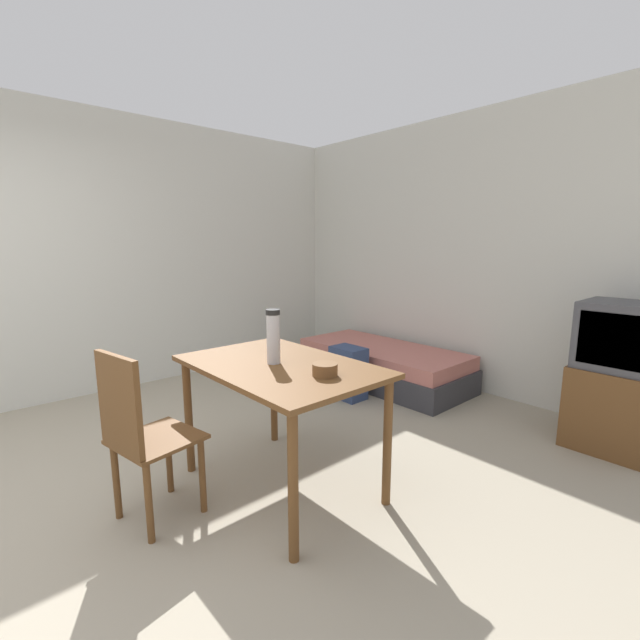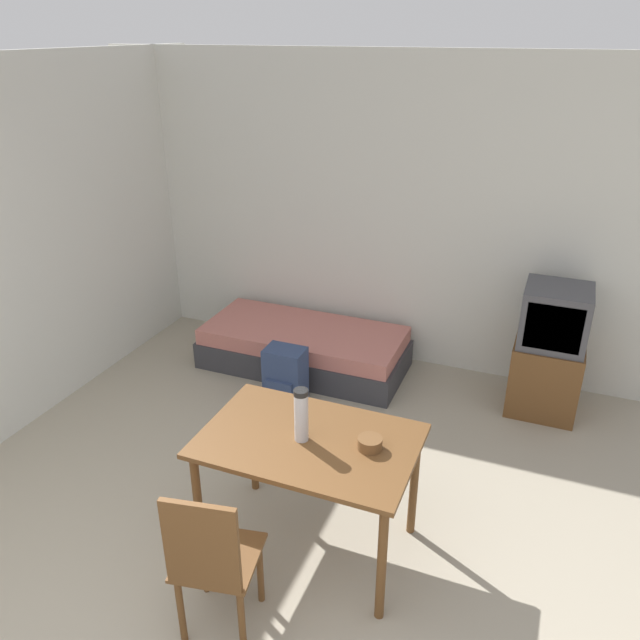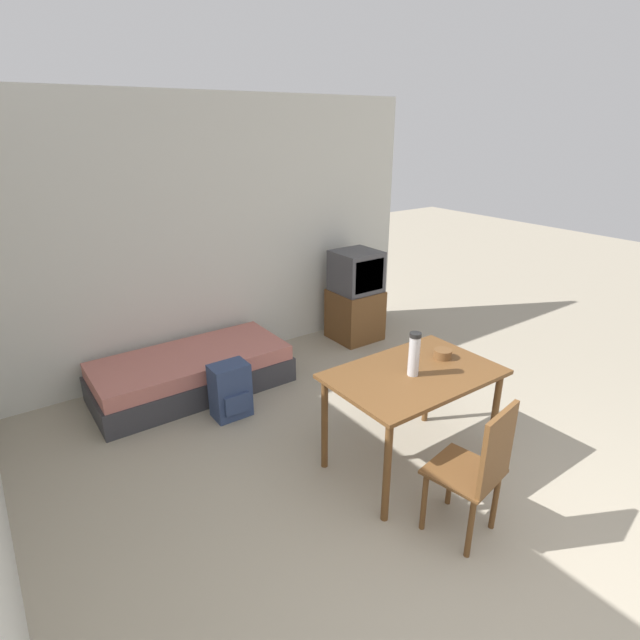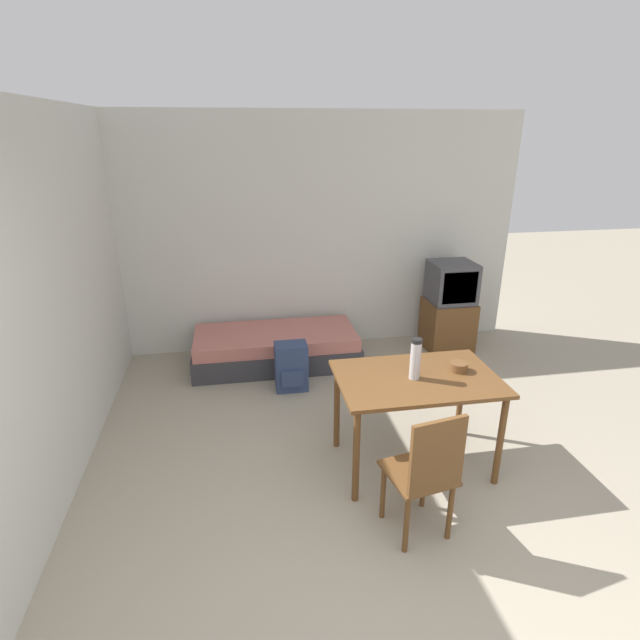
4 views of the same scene
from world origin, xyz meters
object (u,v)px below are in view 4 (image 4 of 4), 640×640
Objects in this scene: thermos_flask at (416,357)px; mate_bowl at (459,367)px; daybed at (276,348)px; backpack at (291,367)px; dining_table at (417,388)px; wooden_chair at (427,471)px; tv at (449,308)px.

mate_bowl is (0.38, 0.06, -0.14)m from thermos_flask.
daybed is 0.64m from backpack.
dining_table is at bearing -65.89° from daybed.
wooden_chair is (0.70, -2.75, 0.33)m from daybed.
daybed is 1.53× the size of dining_table.
thermos_flask is (0.16, 0.73, 0.43)m from wooden_chair.
mate_bowl reaches higher than dining_table.
backpack is (-0.79, 1.38, -0.43)m from dining_table.
wooden_chair is 1.89× the size of backpack.
daybed is at bearing 122.26° from mate_bowl.
mate_bowl is (0.34, 0.04, 0.13)m from dining_table.
thermos_flask reaches higher than tv.
mate_bowl is (-0.84, -2.04, 0.29)m from tv.
dining_table is at bearing -119.47° from tv.
tv is at bearing 67.72° from mate_bowl.
thermos_flask is at bearing -151.67° from dining_table.
thermos_flask is 0.64× the size of backpack.
tv is 2.23m from mate_bowl.
backpack is (0.10, -0.62, 0.06)m from daybed.
dining_table is at bearing 75.29° from wooden_chair.
tv is 1.13× the size of wooden_chair.
tv reaches higher than mate_bowl.
dining_table is 1.65m from backpack.
daybed is 2.33m from thermos_flask.
dining_table is at bearing -60.05° from backpack.
mate_bowl is at bearing -112.28° from tv.
wooden_chair is at bearing -102.50° from thermos_flask.
wooden_chair is 0.86m from thermos_flask.
mate_bowl is at bearing 7.09° from dining_table.
wooden_chair reaches higher than dining_table.
wooden_chair is at bearing -75.72° from daybed.
dining_table is 0.27m from thermos_flask.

